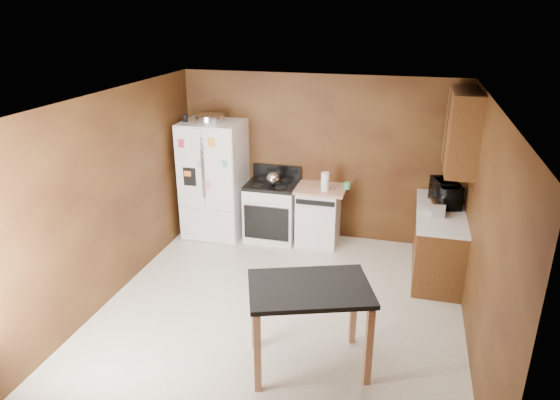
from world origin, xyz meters
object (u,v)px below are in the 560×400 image
at_px(pen_cup, 185,118).
at_px(kettle, 273,179).
at_px(green_canister, 347,186).
at_px(toaster, 437,208).
at_px(dishwasher, 318,215).
at_px(microwave, 445,194).
at_px(island, 309,299).
at_px(paper_towel, 325,182).
at_px(roasting_pan, 210,118).
at_px(gas_range, 272,210).
at_px(refrigerator, 214,179).

bearing_deg(pen_cup, kettle, 3.27).
xyz_separation_m(green_canister, toaster, (1.24, -0.71, 0.05)).
xyz_separation_m(pen_cup, dishwasher, (2.00, 0.18, -1.40)).
bearing_deg(microwave, dishwasher, 65.26).
xyz_separation_m(pen_cup, island, (2.43, -2.64, -1.09)).
bearing_deg(kettle, green_canister, 7.49).
relative_size(pen_cup, paper_towel, 0.39).
bearing_deg(kettle, island, -67.60).
xyz_separation_m(roasting_pan, island, (2.08, -2.73, -1.09)).
distance_m(toaster, dishwasher, 1.86).
height_order(pen_cup, kettle, pen_cup).
xyz_separation_m(kettle, gas_range, (-0.04, 0.08, -0.54)).
distance_m(toaster, refrigerator, 3.33).
relative_size(toaster, refrigerator, 0.14).
height_order(green_canister, refrigerator, refrigerator).
distance_m(toaster, microwave, 0.42).
xyz_separation_m(toaster, island, (-1.21, -2.15, -0.23)).
height_order(kettle, paper_towel, paper_towel).
bearing_deg(pen_cup, dishwasher, 5.08).
height_order(green_canister, gas_range, gas_range).
height_order(roasting_pan, gas_range, roasting_pan).
height_order(toaster, gas_range, gas_range).
bearing_deg(roasting_pan, gas_range, 3.71).
relative_size(microwave, gas_range, 0.49).
bearing_deg(gas_range, toaster, -15.19).
relative_size(roasting_pan, island, 0.31).
xyz_separation_m(roasting_pan, microwave, (3.41, -0.18, -0.80)).
height_order(pen_cup, green_canister, pen_cup).
bearing_deg(island, kettle, 112.40).
bearing_deg(island, roasting_pan, 127.33).
bearing_deg(refrigerator, toaster, -10.07).
height_order(kettle, microwave, microwave).
bearing_deg(toaster, microwave, 66.73).
bearing_deg(gas_range, island, -67.53).
distance_m(roasting_pan, paper_towel, 1.94).
height_order(kettle, island, kettle).
bearing_deg(gas_range, dishwasher, 1.94).
relative_size(microwave, island, 0.40).
bearing_deg(microwave, paper_towel, 68.85).
xyz_separation_m(roasting_pan, dishwasher, (1.65, 0.08, -1.40)).
bearing_deg(refrigerator, kettle, -1.07).
xyz_separation_m(kettle, paper_towel, (0.79, -0.02, 0.03)).
height_order(kettle, refrigerator, refrigerator).
xyz_separation_m(green_canister, island, (0.03, -2.86, -0.18)).
bearing_deg(refrigerator, island, -52.91).
xyz_separation_m(paper_towel, island, (0.33, -2.69, -0.27)).
bearing_deg(microwave, green_canister, 61.11).
relative_size(refrigerator, dishwasher, 2.02).
relative_size(toaster, dishwasher, 0.29).
height_order(toaster, island, toaster).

